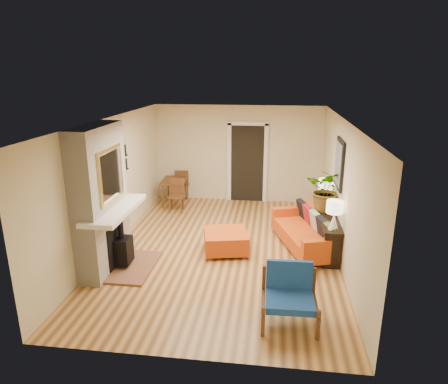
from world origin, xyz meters
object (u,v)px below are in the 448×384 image
Objects in this scene: sofa at (309,232)px; houseplant at (328,190)px; blue_chair at (289,291)px; lamp_far at (325,188)px; ottoman at (226,240)px; dining_table at (177,185)px; console_table at (328,222)px; lamp_near at (334,212)px.

houseplant reaches higher than sofa.
lamp_far reaches higher than blue_chair.
blue_chair is at bearing -104.10° from lamp_far.
houseplant is (1.98, 0.66, 0.93)m from ottoman.
dining_table is 0.85× the size of console_table.
dining_table is (-2.84, 4.87, 0.10)m from blue_chair.
sofa is 1.35× the size of dining_table.
lamp_near is at bearing -65.81° from sofa.
blue_chair is (-0.47, -2.53, 0.11)m from sofa.
dining_table reaches higher than sofa.
dining_table is 1.76× the size of houseplant.
lamp_far is at bearing 29.68° from ottoman.
dining_table is at bearing 120.27° from blue_chair.
ottoman is 1.83× the size of lamp_near.
lamp_near is 0.61× the size of houseplant.
ottoman is at bearing 119.36° from blue_chair.
houseplant is at bearing 90.57° from lamp_near.
sofa is at bearing 14.69° from ottoman.
ottoman is 1.11× the size of houseplant.
console_table is 2.08× the size of houseplant.
sofa is at bearing 172.05° from console_table.
lamp_far is (1.99, 1.14, 0.82)m from ottoman.
sofa is 1.15× the size of console_table.
dining_table is (-3.31, 2.34, 0.21)m from sofa.
dining_table is at bearing 146.86° from console_table.
sofa is at bearing 79.58° from blue_chair.
lamp_far reaches higher than ottoman.
lamp_far is 0.49m from houseplant.
houseplant reaches higher than lamp_near.
lamp_far is (0.00, 0.75, 0.49)m from console_table.
dining_table is at bearing 155.92° from lamp_far.
sofa is 3.92× the size of lamp_far.
blue_chair is 2.62m from console_table.
ottoman is at bearing -59.05° from dining_table.
lamp_near is 1.48m from lamp_far.
sofa is at bearing -145.98° from houseplant.
houseplant reaches higher than dining_table.
console_table is at bearing 90.00° from lamp_near.
dining_table is 2.90× the size of lamp_near.
lamp_near is (3.65, -3.11, 0.52)m from dining_table.
blue_chair is 3.39m from lamp_far.
ottoman is 0.54× the size of console_table.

